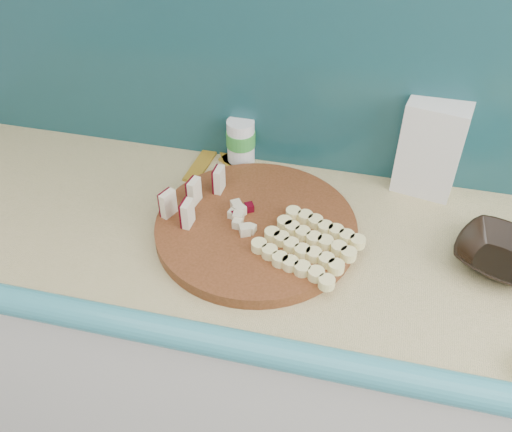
{
  "coord_description": "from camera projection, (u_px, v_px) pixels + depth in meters",
  "views": [
    {
      "loc": [
        0.12,
        0.6,
        1.78
      ],
      "look_at": [
        -0.09,
        1.51,
        0.96
      ],
      "focal_mm": 40.0,
      "sensor_mm": 36.0,
      "label": 1
    }
  ],
  "objects": [
    {
      "name": "banana_peel",
      "position": [
        227.0,
        164.0,
        1.46
      ],
      "size": [
        0.24,
        0.2,
        0.01
      ],
      "rotation": [
        0.0,
        0.0,
        0.35
      ],
      "color": "gold",
      "rests_on": "kitchen_counter"
    },
    {
      "name": "flour_bag",
      "position": [
        431.0,
        146.0,
        1.32
      ],
      "size": [
        0.15,
        0.12,
        0.24
      ],
      "primitive_type": "cube",
      "rotation": [
        0.0,
        0.0,
        -0.19
      ],
      "color": "silver",
      "rests_on": "kitchen_counter"
    },
    {
      "name": "banana_slices",
      "position": [
        309.0,
        245.0,
        1.19
      ],
      "size": [
        0.23,
        0.22,
        0.02
      ],
      "color": "#F6E996",
      "rests_on": "cutting_board"
    },
    {
      "name": "canister",
      "position": [
        241.0,
        141.0,
        1.44
      ],
      "size": [
        0.07,
        0.07,
        0.12
      ],
      "rotation": [
        0.0,
        0.0,
        -0.36
      ],
      "color": "white",
      "rests_on": "kitchen_counter"
    },
    {
      "name": "cutting_board",
      "position": [
        256.0,
        227.0,
        1.26
      ],
      "size": [
        0.58,
        0.58,
        0.03
      ],
      "primitive_type": "cylinder",
      "rotation": [
        0.0,
        0.0,
        -0.39
      ],
      "color": "#49260F",
      "rests_on": "kitchen_counter"
    },
    {
      "name": "brown_bowl",
      "position": [
        502.0,
        257.0,
        1.18
      ],
      "size": [
        0.25,
        0.25,
        0.05
      ],
      "primitive_type": "imported",
      "rotation": [
        0.0,
        0.0,
        -0.42
      ],
      "color": "black",
      "rests_on": "kitchen_counter"
    },
    {
      "name": "apple_chunks",
      "position": [
        245.0,
        214.0,
        1.26
      ],
      "size": [
        0.07,
        0.07,
        0.02
      ],
      "color": "beige",
      "rests_on": "cutting_board"
    },
    {
      "name": "kitchen_counter",
      "position": [
        325.0,
        368.0,
        1.53
      ],
      "size": [
        2.2,
        0.63,
        0.91
      ],
      "color": "white",
      "rests_on": "ground"
    },
    {
      "name": "backsplash",
      "position": [
        368.0,
        81.0,
        1.28
      ],
      "size": [
        2.2,
        0.02,
        0.5
      ],
      "primitive_type": "cube",
      "color": "teal",
      "rests_on": "kitchen_counter"
    },
    {
      "name": "apple_wedges",
      "position": [
        192.0,
        196.0,
        1.28
      ],
      "size": [
        0.12,
        0.17,
        0.06
      ],
      "color": "beige",
      "rests_on": "cutting_board"
    }
  ]
}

